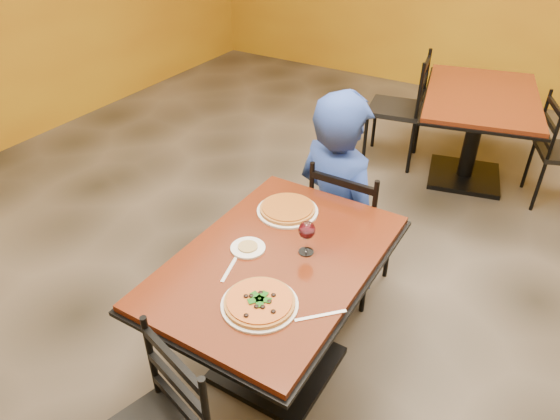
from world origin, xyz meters
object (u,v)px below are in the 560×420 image
Objects in this scene: diner at (339,193)px; pizza_far at (288,208)px; chair_main_far at (352,225)px; wine_glass at (307,236)px; chair_second_left at (395,109)px; table_main at (277,289)px; table_second at (477,117)px; pizza_main at (260,302)px; side_plate at (248,248)px; plate_far at (288,211)px; plate_main at (260,304)px.

diner reaches higher than pizza_far.
chair_main_far is 0.80m from wine_glass.
table_main is at bearing -2.63° from chair_second_left.
chair_second_left is (-0.67, 0.00, -0.08)m from table_second.
pizza_main is at bearing -94.71° from table_second.
diner reaches higher than table_second.
pizza_far is at bearing 89.72° from side_plate.
pizza_main reaches higher than plate_far.
pizza_far is (-0.47, -2.18, 0.21)m from table_second.
pizza_far reaches higher than plate_far.
table_second is at bearing 79.60° from chair_second_left.
chair_second_left is 2.20m from plate_far.
pizza_main reaches higher than table_main.
plate_main is at bearing 0.00° from pizza_main.
pizza_main is (0.17, -1.10, 0.14)m from diner.
table_second is at bearing -99.55° from chair_main_far.
plate_far reaches higher than table_second.
plate_main is (0.10, -0.30, 0.20)m from table_main.
wine_glass is (-0.23, -2.41, 0.28)m from table_second.
plate_main is at bearing -89.43° from wine_glass.
plate_main is 1.94× the size of side_plate.
plate_main is at bearing 93.85° from chair_main_far.
chair_second_left is 2.55m from side_plate.
wine_glass is (0.24, -0.24, 0.08)m from plate_far.
plate_far is 1.94× the size of side_plate.
wine_glass is at bearing -0.11° from chair_second_left.
wine_glass is at bearing -45.09° from pizza_far.
plate_far reaches higher than table_main.
diner is 4.06× the size of plate_far.
chair_main_far is at bearing -99.87° from table_second.
pizza_main is 1.77× the size of side_plate.
diner is 4.43× the size of pizza_main.
pizza_main is at bearing -69.03° from pizza_far.
table_main is 4.39× the size of pizza_far.
chair_main_far reaches higher than pizza_far.
pizza_main is (0.44, -2.80, 0.29)m from chair_second_left.
pizza_main is 0.40m from wine_glass.
diner reaches higher than chair_main_far.
chair_main_far is (-0.30, -1.71, -0.11)m from table_second.
side_plate is (-0.18, -0.82, 0.31)m from chair_main_far.
wine_glass reaches higher than chair_main_far.
table_main is at bearing 87.98° from chair_main_far.
plate_main is 1.09× the size of pizza_main.
table_second is 1.75m from diner.
pizza_far is 1.56× the size of wine_glass.
plate_far is (-0.47, -2.18, 0.20)m from table_second.
plate_main is (0.17, -1.10, 0.13)m from diner.
chair_main_far is 1.75m from chair_second_left.
table_main is 4.33× the size of pizza_main.
chair_second_left is 6.01× the size of side_plate.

